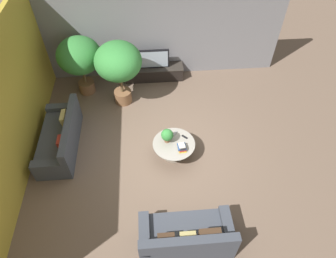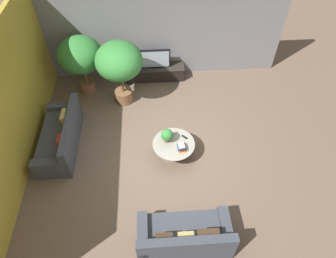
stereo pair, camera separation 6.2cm
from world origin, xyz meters
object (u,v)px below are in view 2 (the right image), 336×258
(television, at_px, (154,59))
(couch_by_wall, at_px, (61,137))
(potted_palm_tall, at_px, (81,56))
(couch_near_entry, at_px, (185,237))
(coffee_table, at_px, (174,147))
(potted_palm_corner, at_px, (119,63))
(potted_plant_tabletop, at_px, (167,135))
(media_console, at_px, (155,72))

(television, height_order, couch_by_wall, television)
(potted_palm_tall, bearing_deg, couch_by_wall, -101.09)
(television, xyz_separation_m, couch_near_entry, (0.37, -5.27, -0.42))
(potted_palm_tall, bearing_deg, coffee_table, -47.95)
(coffee_table, distance_m, potted_palm_corner, 2.63)
(television, distance_m, potted_plant_tabletop, 2.98)
(television, bearing_deg, media_console, 90.00)
(coffee_table, bearing_deg, television, 96.24)
(media_console, relative_size, potted_palm_tall, 1.03)
(television, distance_m, potted_palm_corner, 1.49)
(media_console, relative_size, television, 1.90)
(media_console, height_order, couch_near_entry, couch_near_entry)
(television, xyz_separation_m, couch_by_wall, (-2.42, -2.56, -0.43))
(potted_palm_corner, height_order, potted_plant_tabletop, potted_palm_corner)
(media_console, bearing_deg, potted_plant_tabletop, -86.51)
(potted_plant_tabletop, bearing_deg, couch_by_wall, 170.94)
(media_console, distance_m, potted_palm_tall, 2.29)
(coffee_table, bearing_deg, couch_near_entry, -89.16)
(television, relative_size, potted_palm_tall, 0.54)
(couch_by_wall, height_order, potted_plant_tabletop, couch_by_wall)
(coffee_table, xyz_separation_m, potted_palm_corner, (-1.26, 2.07, 1.01))
(television, distance_m, coffee_table, 3.11)
(couch_by_wall, xyz_separation_m, couch_near_entry, (2.79, -2.71, 0.00))
(media_console, xyz_separation_m, potted_plant_tabletop, (0.18, -2.98, 0.42))
(media_console, distance_m, television, 0.49)
(media_console, height_order, couch_by_wall, couch_by_wall)
(potted_palm_corner, bearing_deg, coffee_table, -58.59)
(coffee_table, bearing_deg, couch_by_wall, 169.63)
(couch_by_wall, height_order, couch_near_entry, same)
(television, distance_m, couch_by_wall, 3.55)
(potted_palm_tall, relative_size, potted_palm_corner, 0.93)
(couch_by_wall, distance_m, potted_plant_tabletop, 2.66)
(couch_by_wall, xyz_separation_m, potted_plant_tabletop, (2.60, -0.42, 0.36))
(television, distance_m, potted_palm_tall, 2.12)
(couch_near_entry, xyz_separation_m, potted_palm_corner, (-1.30, 4.27, 1.03))
(potted_palm_tall, xyz_separation_m, potted_plant_tabletop, (2.19, -2.51, -0.57))
(coffee_table, xyz_separation_m, couch_near_entry, (0.03, -2.20, -0.01))
(couch_by_wall, relative_size, couch_near_entry, 1.15)
(potted_palm_tall, height_order, potted_plant_tabletop, potted_palm_tall)
(potted_palm_tall, height_order, potted_palm_corner, potted_palm_corner)
(coffee_table, relative_size, potted_palm_corner, 0.54)
(couch_by_wall, relative_size, potted_plant_tabletop, 5.57)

